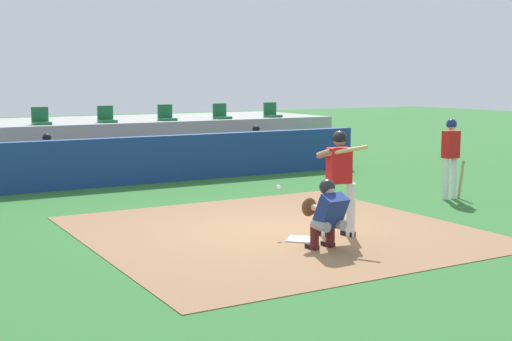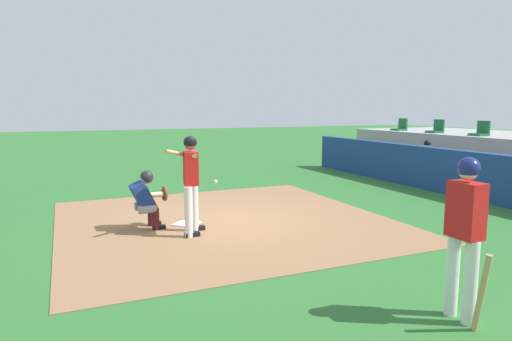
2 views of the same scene
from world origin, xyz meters
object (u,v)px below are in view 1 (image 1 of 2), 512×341
at_px(on_deck_batter, 451,153).
at_px(batter_at_plate, 338,176).
at_px(stadium_seat_5, 221,114).
at_px(stadium_seat_2, 41,120).
at_px(home_plate, 301,239).
at_px(catcher_crouched, 326,212).
at_px(stadium_seat_4, 166,116).
at_px(stadium_seat_6, 272,113).
at_px(dugout_player_0, 49,159).
at_px(dugout_player_1, 258,147).
at_px(stadium_seat_3, 107,118).

bearing_deg(on_deck_batter, batter_at_plate, -157.89).
bearing_deg(stadium_seat_5, stadium_seat_2, 180.00).
bearing_deg(stadium_seat_5, batter_at_plate, -106.43).
relative_size(home_plate, stadium_seat_2, 0.92).
distance_m(catcher_crouched, stadium_seat_5, 11.57).
xyz_separation_m(stadium_seat_4, stadium_seat_6, (3.71, 0.00, 0.00)).
distance_m(dugout_player_0, dugout_player_1, 6.05).
xyz_separation_m(dugout_player_0, stadium_seat_4, (4.02, 2.03, 0.86)).
bearing_deg(stadium_seat_6, stadium_seat_4, 180.00).
distance_m(on_deck_batter, dugout_player_1, 6.56).
relative_size(catcher_crouched, dugout_player_0, 1.34).
distance_m(stadium_seat_2, stadium_seat_3, 1.86).
distance_m(dugout_player_0, stadium_seat_4, 4.59).
distance_m(home_plate, batter_at_plate, 1.23).
height_order(dugout_player_0, stadium_seat_3, stadium_seat_3).
relative_size(on_deck_batter, dugout_player_1, 1.37).
bearing_deg(dugout_player_1, catcher_crouched, -113.74).
distance_m(home_plate, stadium_seat_4, 10.46).
distance_m(stadium_seat_3, stadium_seat_4, 1.86).
bearing_deg(stadium_seat_5, dugout_player_1, -85.29).
height_order(stadium_seat_3, stadium_seat_6, same).
relative_size(catcher_crouched, stadium_seat_5, 3.62).
relative_size(home_plate, dugout_player_1, 0.34).
distance_m(batter_at_plate, dugout_player_0, 8.71).
bearing_deg(stadium_seat_2, dugout_player_0, -98.57).
bearing_deg(stadium_seat_4, catcher_crouched, -99.76).
relative_size(catcher_crouched, stadium_seat_3, 3.62).
distance_m(stadium_seat_2, stadium_seat_4, 3.71).
xyz_separation_m(catcher_crouched, on_deck_batter, (5.10, 2.44, 0.41)).
bearing_deg(stadium_seat_6, stadium_seat_5, 180.00).
xyz_separation_m(dugout_player_1, stadium_seat_6, (1.69, 2.03, 0.86)).
distance_m(dugout_player_1, stadium_seat_2, 6.15).
height_order(stadium_seat_5, stadium_seat_6, same).
bearing_deg(catcher_crouched, stadium_seat_4, 80.24).
bearing_deg(stadium_seat_6, stadium_seat_2, 180.00).
height_order(dugout_player_1, stadium_seat_2, stadium_seat_2).
xyz_separation_m(stadium_seat_3, stadium_seat_6, (5.57, 0.00, 0.00)).
distance_m(stadium_seat_2, stadium_seat_5, 5.57).
bearing_deg(stadium_seat_6, batter_at_plate, -115.45).
xyz_separation_m(catcher_crouched, stadium_seat_2, (-1.84, 10.91, 0.93)).
bearing_deg(stadium_seat_5, home_plate, -110.05).
xyz_separation_m(catcher_crouched, stadium_seat_4, (1.88, 10.91, 0.93)).
bearing_deg(batter_at_plate, dugout_player_1, 68.79).
distance_m(home_plate, stadium_seat_5, 10.94).
bearing_deg(dugout_player_0, stadium_seat_5, 19.09).
distance_m(dugout_player_0, stadium_seat_2, 2.23).
xyz_separation_m(home_plate, catcher_crouched, (-0.02, -0.73, 0.59)).
height_order(stadium_seat_4, stadium_seat_5, same).
xyz_separation_m(home_plate, stadium_seat_2, (-1.86, 10.18, 1.51)).
xyz_separation_m(batter_at_plate, stadium_seat_4, (1.17, 10.26, 0.50)).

